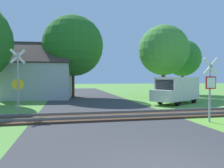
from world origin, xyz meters
TOP-DOWN VIEW (x-y plane):
  - road_asphalt at (0.00, 2.00)m, footprint 7.77×80.00m
  - rail_track at (0.00, 7.28)m, footprint 60.00×2.60m
  - stop_sign_near at (4.65, 4.87)m, footprint 0.88×0.17m
  - crossing_sign_far at (-4.96, 9.20)m, footprint 0.85×0.28m
  - house at (-4.96, 20.01)m, footprint 7.26×6.54m
  - tree_right at (8.54, 18.37)m, footprint 5.62×5.62m
  - tree_center at (-1.43, 20.01)m, footprint 6.67×6.67m
  - tree_far at (12.92, 21.93)m, footprint 4.81×4.81m
  - mail_truck at (6.90, 12.32)m, footprint 5.12×4.22m

SIDE VIEW (x-z plane):
  - road_asphalt at x=0.00m, z-range 0.00..0.01m
  - rail_track at x=0.00m, z-range -0.05..0.17m
  - mail_truck at x=6.90m, z-range 0.12..2.36m
  - stop_sign_near at x=4.65m, z-range 0.22..3.37m
  - house at x=-4.96m, z-range -0.96..5.08m
  - crossing_sign_far at x=-4.96m, z-range 0.18..4.05m
  - tree_far at x=12.92m, z-range 1.20..8.44m
  - tree_right at x=8.54m, z-range 1.23..9.34m
  - tree_center at x=-1.43m, z-range 1.19..10.24m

